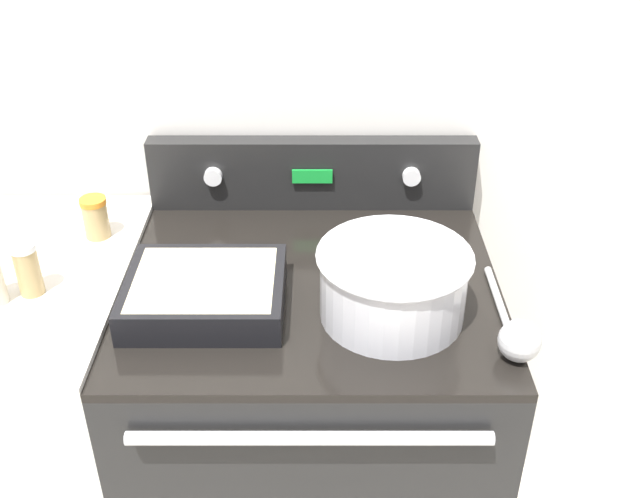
% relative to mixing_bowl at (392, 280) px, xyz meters
% --- Properties ---
extents(kitchen_wall, '(8.00, 0.05, 2.50)m').
position_rel_mixing_bowl_xyz_m(kitchen_wall, '(-0.15, 0.48, 0.26)').
color(kitchen_wall, silver).
rests_on(kitchen_wall, ground_plane).
extents(stove_range, '(0.74, 0.69, 0.92)m').
position_rel_mixing_bowl_xyz_m(stove_range, '(-0.15, 0.12, -0.54)').
color(stove_range, black).
rests_on(stove_range, ground_plane).
extents(control_panel, '(0.74, 0.07, 0.16)m').
position_rel_mixing_bowl_xyz_m(control_panel, '(-0.15, 0.42, 0.01)').
color(control_panel, black).
rests_on(control_panel, stove_range).
extents(side_counter, '(0.52, 0.66, 0.93)m').
position_rel_mixing_bowl_xyz_m(side_counter, '(-0.78, 0.12, -0.53)').
color(side_counter, silver).
rests_on(side_counter, ground_plane).
extents(mixing_bowl, '(0.28, 0.28, 0.14)m').
position_rel_mixing_bowl_xyz_m(mixing_bowl, '(0.00, 0.00, 0.00)').
color(mixing_bowl, silver).
rests_on(mixing_bowl, stove_range).
extents(casserole_dish, '(0.29, 0.24, 0.06)m').
position_rel_mixing_bowl_xyz_m(casserole_dish, '(-0.35, 0.02, -0.04)').
color(casserole_dish, black).
rests_on(casserole_dish, stove_range).
extents(ladle, '(0.07, 0.30, 0.07)m').
position_rel_mixing_bowl_xyz_m(ladle, '(0.20, -0.11, -0.04)').
color(ladle, '#B7B7B7').
rests_on(ladle, stove_range).
extents(spice_jar_orange_cap, '(0.06, 0.06, 0.09)m').
position_rel_mixing_bowl_xyz_m(spice_jar_orange_cap, '(-0.61, 0.26, -0.02)').
color(spice_jar_orange_cap, tan).
rests_on(spice_jar_orange_cap, side_counter).
extents(spice_jar_white_cap, '(0.05, 0.05, 0.11)m').
position_rel_mixing_bowl_xyz_m(spice_jar_white_cap, '(-0.68, 0.05, -0.01)').
color(spice_jar_white_cap, tan).
rests_on(spice_jar_white_cap, side_counter).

